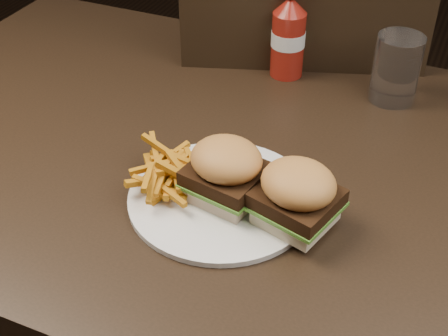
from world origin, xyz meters
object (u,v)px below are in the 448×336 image
at_px(dining_table, 209,155).
at_px(tumbler, 396,70).
at_px(plate, 221,198).
at_px(ketchup_bottle, 288,44).
at_px(chair_far, 290,141).

height_order(dining_table, tumbler, tumbler).
bearing_deg(dining_table, tumbler, 47.36).
height_order(dining_table, plate, plate).
relative_size(ketchup_bottle, tumbler, 0.97).
height_order(chair_far, plate, plate).
xyz_separation_m(chair_far, ketchup_bottle, (0.05, -0.24, 0.38)).
height_order(plate, tumbler, tumbler).
bearing_deg(dining_table, chair_far, 91.53).
xyz_separation_m(dining_table, chair_far, (-0.01, 0.50, -0.30)).
relative_size(plate, ketchup_bottle, 2.17).
xyz_separation_m(chair_far, plate, (0.08, -0.61, 0.33)).
distance_m(dining_table, chair_far, 0.58).
distance_m(dining_table, tumbler, 0.35).
bearing_deg(ketchup_bottle, chair_far, 101.90).
bearing_deg(plate, tumbler, 66.24).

